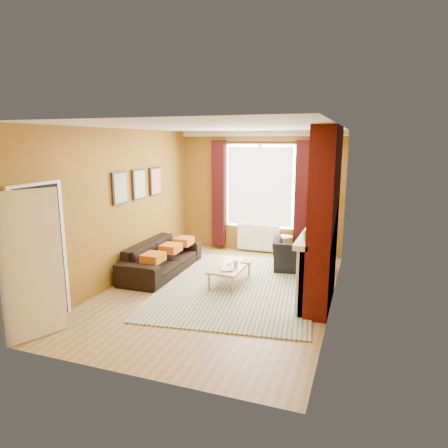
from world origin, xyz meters
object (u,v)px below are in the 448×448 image
at_px(sofa, 162,257).
at_px(wicker_stool, 284,247).
at_px(armchair, 298,255).
at_px(coffee_table, 230,267).
at_px(floor_lamp, 327,205).

relative_size(sofa, wicker_stool, 4.18).
bearing_deg(sofa, armchair, -68.61).
distance_m(sofa, wicker_stool, 2.78).
bearing_deg(wicker_stool, armchair, -60.71).
distance_m(armchair, coffee_table, 1.59).
height_order(armchair, wicker_stool, armchair).
bearing_deg(sofa, wicker_stool, -49.54).
bearing_deg(coffee_table, sofa, 174.72).
height_order(sofa, coffee_table, sofa).
height_order(sofa, floor_lamp, floor_lamp).
bearing_deg(floor_lamp, armchair, -119.30).
bearing_deg(coffee_table, armchair, 50.37).
relative_size(armchair, wicker_stool, 1.94).
distance_m(armchair, floor_lamp, 1.30).
distance_m(armchair, wicker_stool, 0.92).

